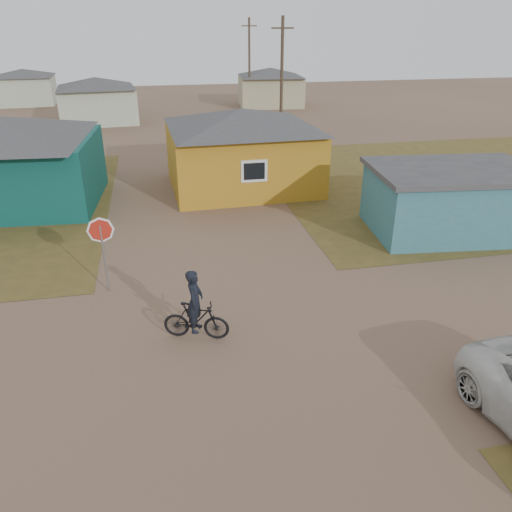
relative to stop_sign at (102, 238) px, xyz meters
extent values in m
plane|color=brown|center=(3.54, -4.12, -1.81)|extent=(120.00, 120.00, 0.00)
cube|color=brown|center=(17.54, 8.88, -1.81)|extent=(20.00, 18.00, 0.00)
cube|color=#0A3C37|center=(-4.96, 9.38, -0.31)|extent=(8.40, 6.54, 3.00)
cube|color=#B37C1B|center=(6.04, 9.88, -0.31)|extent=(7.21, 6.24, 3.00)
pyramid|color=#363639|center=(6.04, 9.88, 1.64)|extent=(7.72, 6.76, 0.90)
cube|color=silver|center=(6.04, 6.85, -0.16)|extent=(1.20, 0.06, 1.00)
cube|color=black|center=(6.04, 6.82, -0.16)|extent=(0.95, 0.04, 0.75)
cube|color=#39727E|center=(13.04, 2.38, -0.61)|extent=(6.39, 4.61, 2.40)
cube|color=#363639|center=(13.04, 2.38, 0.69)|extent=(6.71, 4.93, 0.20)
cube|color=#B1BA9F|center=(-2.46, 29.88, -0.41)|extent=(6.49, 5.60, 2.80)
pyramid|color=#363639|center=(-2.46, 29.88, 1.39)|extent=(7.04, 6.15, 0.80)
cube|color=tan|center=(13.54, 35.88, -0.41)|extent=(6.41, 5.50, 2.80)
pyramid|color=#363639|center=(13.54, 35.88, 1.39)|extent=(6.95, 6.05, 0.80)
cube|color=#B1BA9F|center=(-10.46, 41.88, -0.46)|extent=(5.75, 5.28, 2.70)
pyramid|color=#363639|center=(-10.46, 41.88, 1.24)|extent=(6.28, 5.81, 0.70)
cylinder|color=#433428|center=(10.04, 17.88, 2.19)|extent=(0.20, 0.20, 8.00)
cube|color=#433428|center=(10.04, 17.88, 5.49)|extent=(1.40, 0.10, 0.10)
cylinder|color=#433428|center=(11.04, 33.88, 2.19)|extent=(0.20, 0.20, 8.00)
cube|color=#433428|center=(11.04, 33.88, 5.49)|extent=(1.40, 0.10, 0.10)
cylinder|color=gray|center=(0.00, 0.00, -0.71)|extent=(0.06, 0.06, 2.21)
imported|color=black|center=(2.47, -3.12, -1.28)|extent=(1.84, 1.03, 1.06)
imported|color=black|center=(2.47, -3.12, -0.69)|extent=(0.60, 0.74, 1.75)
camera|label=1|loc=(1.78, -14.37, 5.87)|focal=35.00mm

